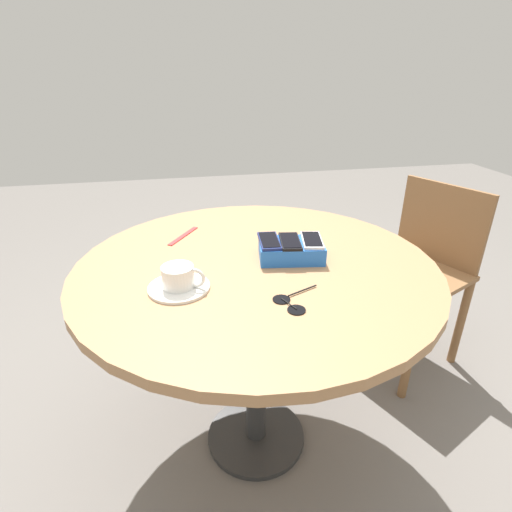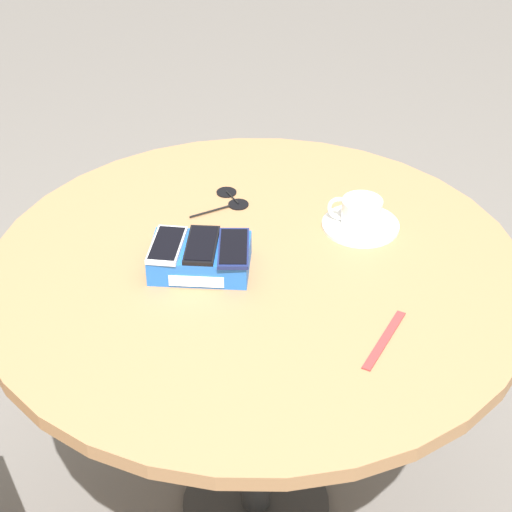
% 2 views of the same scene
% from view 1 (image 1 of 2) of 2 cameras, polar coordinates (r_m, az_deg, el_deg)
% --- Properties ---
extents(ground_plane, '(8.00, 8.00, 0.00)m').
position_cam_1_polar(ground_plane, '(1.66, 0.00, -24.45)').
color(ground_plane, slate).
extents(round_table, '(1.07, 1.07, 0.74)m').
position_cam_1_polar(round_table, '(1.24, 0.00, -4.66)').
color(round_table, '#2D2D2D').
rests_on(round_table, ground_plane).
extents(phone_box, '(0.21, 0.16, 0.05)m').
position_cam_1_polar(phone_box, '(1.21, 5.02, 0.80)').
color(phone_box, blue).
rests_on(phone_box, round_table).
extents(phone_white, '(0.08, 0.13, 0.01)m').
position_cam_1_polar(phone_white, '(1.21, 8.05, 2.19)').
color(phone_white, silver).
rests_on(phone_white, phone_box).
extents(phone_black, '(0.08, 0.13, 0.01)m').
position_cam_1_polar(phone_black, '(1.20, 4.90, 2.11)').
color(phone_black, black).
rests_on(phone_black, phone_box).
extents(phone_navy, '(0.07, 0.13, 0.01)m').
position_cam_1_polar(phone_navy, '(1.20, 1.90, 2.18)').
color(phone_navy, navy).
rests_on(phone_navy, phone_box).
extents(saucer, '(0.16, 0.16, 0.01)m').
position_cam_1_polar(saucer, '(1.07, -10.94, -4.43)').
color(saucer, white).
rests_on(saucer, round_table).
extents(coffee_cup, '(0.11, 0.08, 0.06)m').
position_cam_1_polar(coffee_cup, '(1.05, -10.95, -2.85)').
color(coffee_cup, white).
rests_on(coffee_cup, saucer).
extents(lanyard_strap, '(0.11, 0.15, 0.00)m').
position_cam_1_polar(lanyard_strap, '(1.40, -10.33, 2.85)').
color(lanyard_strap, red).
rests_on(lanyard_strap, round_table).
extents(sunglasses, '(0.13, 0.12, 0.01)m').
position_cam_1_polar(sunglasses, '(0.99, 4.93, -6.71)').
color(sunglasses, black).
rests_on(sunglasses, round_table).
extents(chair_near_window, '(0.56, 0.56, 0.81)m').
position_cam_1_polar(chair_near_window, '(1.92, 21.80, -1.92)').
color(chair_near_window, brown).
rests_on(chair_near_window, ground_plane).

